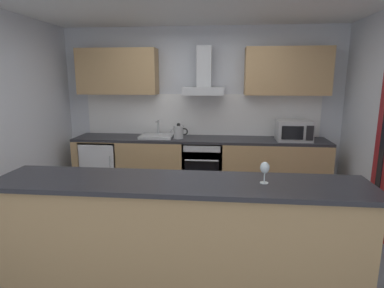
% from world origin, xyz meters
% --- Properties ---
extents(ground, '(5.42, 4.73, 0.02)m').
position_xyz_m(ground, '(0.00, 0.00, -0.01)').
color(ground, slate).
extents(wall_back, '(5.42, 0.12, 2.60)m').
position_xyz_m(wall_back, '(0.00, 1.92, 1.30)').
color(wall_back, silver).
rests_on(wall_back, ground).
extents(backsplash_tile, '(3.76, 0.02, 0.66)m').
position_xyz_m(backsplash_tile, '(0.00, 1.85, 1.23)').
color(backsplash_tile, white).
extents(counter_back, '(3.89, 0.60, 0.90)m').
position_xyz_m(counter_back, '(0.00, 1.54, 0.45)').
color(counter_back, tan).
rests_on(counter_back, ground).
extents(counter_island, '(3.14, 0.64, 0.98)m').
position_xyz_m(counter_island, '(0.02, -0.76, 0.49)').
color(counter_island, tan).
rests_on(counter_island, ground).
extents(upper_cabinets, '(3.84, 0.32, 0.70)m').
position_xyz_m(upper_cabinets, '(0.00, 1.69, 1.91)').
color(upper_cabinets, tan).
extents(oven, '(0.60, 0.62, 0.80)m').
position_xyz_m(oven, '(0.06, 1.52, 0.46)').
color(oven, slate).
rests_on(oven, ground).
extents(refrigerator, '(0.58, 0.60, 0.85)m').
position_xyz_m(refrigerator, '(-1.54, 1.51, 0.43)').
color(refrigerator, white).
rests_on(refrigerator, ground).
extents(microwave, '(0.50, 0.38, 0.30)m').
position_xyz_m(microwave, '(1.41, 1.49, 1.05)').
color(microwave, '#B7BABC').
rests_on(microwave, counter_back).
extents(sink, '(0.50, 0.40, 0.26)m').
position_xyz_m(sink, '(-0.66, 1.53, 0.93)').
color(sink, silver).
rests_on(sink, counter_back).
extents(kettle, '(0.29, 0.15, 0.24)m').
position_xyz_m(kettle, '(-0.31, 1.48, 1.01)').
color(kettle, '#B7BABC').
rests_on(kettle, counter_back).
extents(range_hood, '(0.62, 0.45, 0.72)m').
position_xyz_m(range_hood, '(0.06, 1.65, 1.79)').
color(range_hood, '#B7BABC').
extents(wine_glass, '(0.08, 0.08, 0.18)m').
position_xyz_m(wine_glass, '(0.71, -0.75, 1.10)').
color(wine_glass, silver).
rests_on(wine_glass, counter_island).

